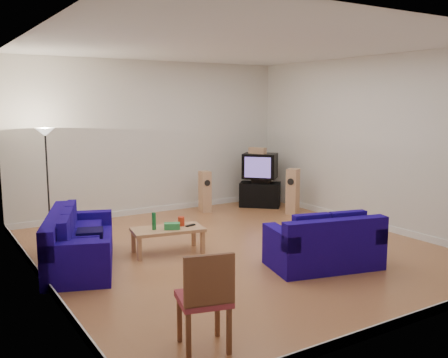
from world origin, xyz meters
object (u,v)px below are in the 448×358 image
sofa_loveseat (325,248)px  coffee_table (168,231)px  tv_stand (260,194)px  sofa_three_seat (77,247)px  television (260,166)px

sofa_loveseat → coffee_table: (-1.61, 1.82, 0.05)m
tv_stand → sofa_three_seat: bearing=-114.5°
sofa_three_seat → coffee_table: bearing=105.3°
sofa_loveseat → television: (1.70, 3.95, 0.63)m
sofa_three_seat → sofa_loveseat: size_ratio=1.28×
television → coffee_table: bearing=-100.3°
television → sofa_three_seat: bearing=-109.8°
sofa_loveseat → television: size_ratio=1.90×
sofa_three_seat → television: television is taller
tv_stand → television: 0.65m
sofa_three_seat → tv_stand: bearing=132.8°
coffee_table → television: size_ratio=1.31×
sofa_loveseat → coffee_table: bearing=145.3°
coffee_table → television: 3.98m
sofa_loveseat → tv_stand: (1.70, 3.93, -0.02)m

